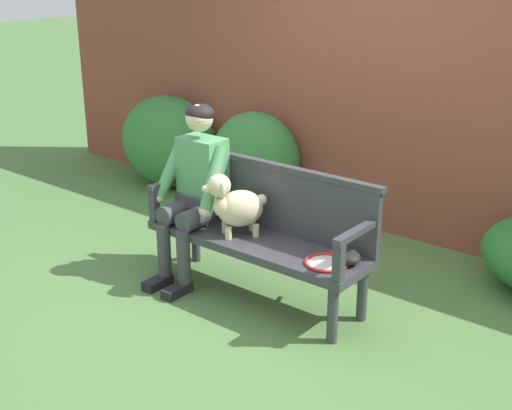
% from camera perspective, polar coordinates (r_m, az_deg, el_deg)
% --- Properties ---
extents(ground_plane, '(40.00, 40.00, 0.00)m').
position_cam_1_polar(ground_plane, '(5.02, 0.00, -7.54)').
color(ground_plane, '#4C753D').
extents(brick_garden_fence, '(8.00, 0.30, 2.04)m').
position_cam_1_polar(brick_garden_fence, '(6.11, 10.80, 7.39)').
color(brick_garden_fence, brown).
rests_on(brick_garden_fence, ground).
extents(hedge_bush_mid_left, '(0.93, 0.69, 0.94)m').
position_cam_1_polar(hedge_bush_mid_left, '(6.58, -0.05, 3.70)').
color(hedge_bush_mid_left, '#337538').
rests_on(hedge_bush_mid_left, ground).
extents(hedge_bush_far_right, '(1.14, 0.78, 0.95)m').
position_cam_1_polar(hedge_bush_far_right, '(7.28, -7.23, 5.23)').
color(hedge_bush_far_right, '#337538').
rests_on(hedge_bush_far_right, ground).
extents(garden_bench, '(1.69, 0.48, 0.45)m').
position_cam_1_polar(garden_bench, '(4.85, 0.00, -3.45)').
color(garden_bench, '#38383D').
rests_on(garden_bench, ground).
extents(bench_backrest, '(1.73, 0.06, 0.50)m').
position_cam_1_polar(bench_backrest, '(4.89, 1.55, 0.72)').
color(bench_backrest, '#38383D').
rests_on(bench_backrest, garden_bench).
extents(bench_armrest_left_end, '(0.06, 0.48, 0.28)m').
position_cam_1_polar(bench_armrest_left_end, '(5.20, -7.51, 1.14)').
color(bench_armrest_left_end, '#38383D').
rests_on(bench_armrest_left_end, garden_bench).
extents(bench_armrest_right_end, '(0.06, 0.48, 0.28)m').
position_cam_1_polar(bench_armrest_right_end, '(4.26, 7.73, -3.27)').
color(bench_armrest_right_end, '#38383D').
rests_on(bench_armrest_right_end, garden_bench).
extents(person_seated, '(0.56, 0.64, 1.32)m').
position_cam_1_polar(person_seated, '(5.07, -5.01, 1.57)').
color(person_seated, black).
rests_on(person_seated, ground).
extents(dog_on_bench, '(0.38, 0.43, 0.46)m').
position_cam_1_polar(dog_on_bench, '(4.80, -1.78, 0.04)').
color(dog_on_bench, beige).
rests_on(dog_on_bench, garden_bench).
extents(tennis_racket, '(0.37, 0.58, 0.03)m').
position_cam_1_polar(tennis_racket, '(4.49, 5.93, -4.61)').
color(tennis_racket, red).
rests_on(tennis_racket, garden_bench).
extents(baseball_glove, '(0.28, 0.26, 0.09)m').
position_cam_1_polar(baseball_glove, '(4.48, 7.50, -4.21)').
color(baseball_glove, black).
rests_on(baseball_glove, garden_bench).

